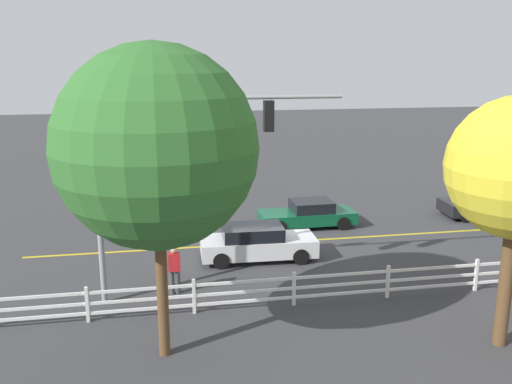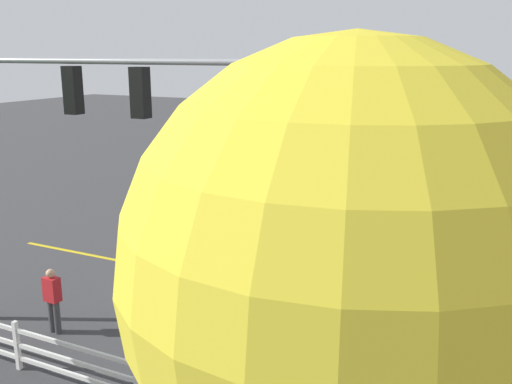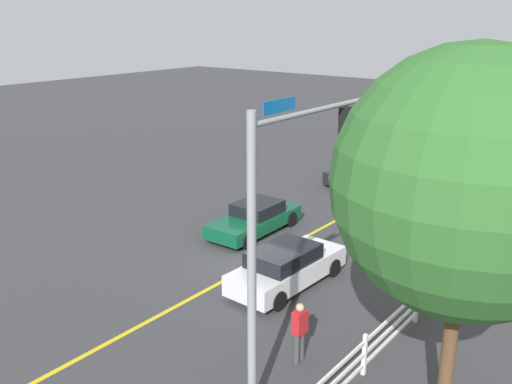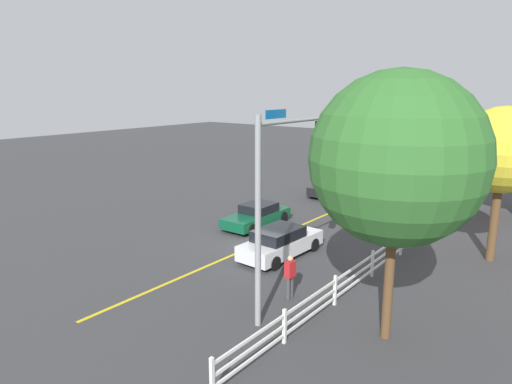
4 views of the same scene
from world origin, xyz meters
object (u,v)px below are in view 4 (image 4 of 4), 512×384
object	(u,v)px
car_0	(257,215)
car_3	(393,190)
car_1	(335,187)
car_2	(281,242)
pedestrian	(290,275)
tree_2	(503,151)
tree_1	(397,159)

from	to	relation	value
car_0	car_3	size ratio (longest dim) A/B	0.98
car_1	car_2	bearing A→B (deg)	20.56
car_0	car_2	xyz separation A→B (m)	(3.19, 3.86, 0.08)
car_0	car_2	distance (m)	5.01
car_0	car_3	world-z (taller)	car_3
car_1	pedestrian	distance (m)	17.36
car_3	tree_2	xyz separation A→B (m)	(8.40, 7.98, 4.34)
car_1	tree_1	distance (m)	20.24
car_3	pedestrian	distance (m)	17.53
pedestrian	tree_2	distance (m)	11.06
car_1	pedestrian	world-z (taller)	pedestrian
tree_2	pedestrian	bearing A→B (deg)	-29.89
car_0	car_1	xyz separation A→B (m)	(-9.45, -0.08, 0.06)
car_0	pedestrian	size ratio (longest dim) A/B	2.70
tree_2	car_3	bearing A→B (deg)	-136.48
car_1	tree_1	bearing A→B (deg)	36.18
tree_1	car_2	bearing A→B (deg)	-119.58
car_3	tree_1	xyz separation A→B (m)	(17.74, 6.81, 4.99)
car_3	tree_1	distance (m)	19.65
car_1	pedestrian	size ratio (longest dim) A/B	2.69
car_3	tree_1	world-z (taller)	tree_1
tree_2	car_1	bearing A→B (deg)	-121.05
pedestrian	car_0	bearing A→B (deg)	-40.82
car_2	pedestrian	world-z (taller)	pedestrian
tree_1	car_0	bearing A→B (deg)	-123.52
car_0	pedestrian	distance (m)	9.33
car_2	car_1	bearing A→B (deg)	19.31
car_1	car_3	distance (m)	4.05
car_2	pedestrian	bearing A→B (deg)	-138.54
car_3	tree_2	size ratio (longest dim) A/B	0.67
car_1	car_2	world-z (taller)	car_1
car_0	car_2	world-z (taller)	car_2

